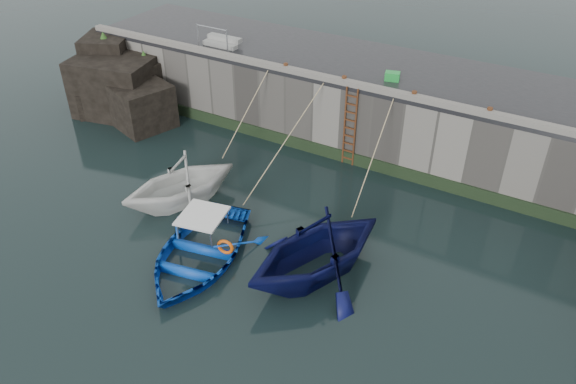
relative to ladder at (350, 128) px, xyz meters
The scene contains 19 objects.
ground 10.24m from the ladder, 78.60° to the right, with size 120.00×120.00×0.00m, color black.
quay_back 3.27m from the ladder, 52.28° to the left, with size 30.00×5.00×3.00m, color slate.
road_back 3.59m from the ladder, 52.28° to the left, with size 30.00×5.00×0.16m, color black.
kerb_back 2.62m from the ladder, ahead, with size 30.00×0.30×0.20m, color slate.
algae_back 2.41m from the ladder, ahead, with size 30.00×0.08×0.50m, color black.
rock_outcrop 10.95m from the ladder, behind, with size 5.85×4.24×3.41m.
ladder is the anchor object (origin of this frame).
boat_near_white 6.83m from the ladder, 126.84° to the right, with size 3.65×4.23×2.23m, color silver.
boat_near_white_rope 4.50m from the ladder, 161.09° to the right, with size 0.04×3.89×3.10m, color tan, non-canonical shape.
boat_near_blue 7.81m from the ladder, 101.78° to the right, with size 3.58×5.01×1.04m, color #0C43B6.
boat_near_blue_rope 3.31m from the ladder, 122.49° to the right, with size 0.04×5.70×3.10m, color tan, non-canonical shape.
boat_near_blacktrim 6.74m from the ladder, 73.17° to the right, with size 4.16×4.82×2.54m, color #090C3A.
boat_near_blacktrim_rope 3.08m from the ladder, 44.14° to the right, with size 0.04×4.65×3.10m, color tan, non-canonical shape.
fish_crate 2.46m from the ladder, 57.61° to the left, with size 0.54×0.36×0.32m, color green.
railing 7.10m from the ladder, 168.83° to the left, with size 1.60×1.05×1.00m.
bollard_a 3.47m from the ladder, behind, with size 0.18×0.18×0.28m, color #3F1E0F.
bollard_b 1.81m from the ladder, 146.14° to the left, with size 0.18×0.18×0.28m, color #3F1E0F.
bollard_c 2.81m from the ladder, ahead, with size 0.18×0.18×0.28m, color #3F1E0F.
bollard_d 5.11m from the ladder, ahead, with size 0.18×0.18×0.28m, color #3F1E0F.
Camera 1 is at (5.48, -7.62, 11.51)m, focal length 35.00 mm.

